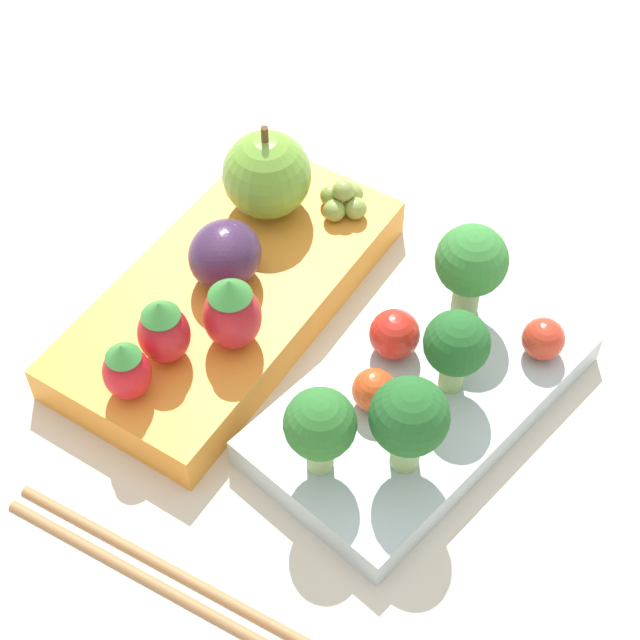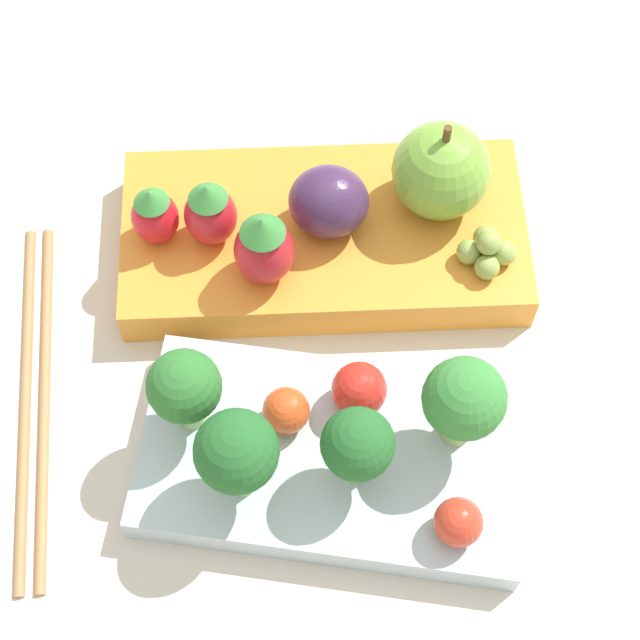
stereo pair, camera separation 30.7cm
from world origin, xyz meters
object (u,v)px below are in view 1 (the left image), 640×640
(broccoli_floret_0, at_px, (409,419))
(chopsticks_pair, at_px, (186,588))
(apple, at_px, (267,175))
(strawberry_2, at_px, (232,313))
(cherry_tomato_1, at_px, (543,339))
(bento_box_savoury, at_px, (418,402))
(plum, at_px, (225,255))
(strawberry_1, at_px, (126,370))
(broccoli_floret_3, at_px, (471,263))
(strawberry_0, at_px, (163,331))
(bento_box_fruit, at_px, (229,296))
(broccoli_floret_1, at_px, (320,426))
(grape_cluster, at_px, (343,200))
(broccoli_floret_2, at_px, (456,346))
(cherry_tomato_2, at_px, (374,390))
(cherry_tomato_0, at_px, (395,334))

(broccoli_floret_0, relative_size, chopsticks_pair, 0.29)
(broccoli_floret_0, relative_size, apple, 0.97)
(broccoli_floret_0, relative_size, strawberry_2, 1.25)
(cherry_tomato_1, bearing_deg, bento_box_savoury, -31.55)
(strawberry_2, xyz_separation_m, plum, (-0.03, -0.03, -0.00))
(strawberry_1, height_order, plum, same)
(broccoli_floret_3, xyz_separation_m, strawberry_0, (0.13, -0.11, -0.01))
(bento_box_fruit, xyz_separation_m, broccoli_floret_1, (0.06, 0.11, 0.04))
(broccoli_floret_0, bearing_deg, grape_cluster, -133.76)
(grape_cluster, bearing_deg, apple, -56.60)
(bento_box_fruit, relative_size, apple, 3.67)
(broccoli_floret_3, bearing_deg, apple, -87.05)
(apple, bearing_deg, bento_box_fruit, 17.09)
(broccoli_floret_2, distance_m, plum, 0.14)
(chopsticks_pair, bearing_deg, apple, -151.14)
(bento_box_fruit, bearing_deg, plum, -139.95)
(strawberry_1, relative_size, plum, 0.90)
(bento_box_fruit, bearing_deg, broccoli_floret_3, 120.32)
(bento_box_fruit, distance_m, broccoli_floret_0, 0.16)
(cherry_tomato_2, bearing_deg, strawberry_0, -67.03)
(cherry_tomato_2, bearing_deg, grape_cluster, -137.28)
(broccoli_floret_3, xyz_separation_m, apple, (0.01, -0.14, -0.01))
(broccoli_floret_2, distance_m, strawberry_1, 0.17)
(broccoli_floret_3, bearing_deg, bento_box_savoury, 10.41)
(cherry_tomato_1, relative_size, strawberry_1, 0.60)
(broccoli_floret_3, height_order, cherry_tomato_1, broccoli_floret_3)
(broccoli_floret_1, relative_size, apple, 0.89)
(cherry_tomato_2, distance_m, strawberry_2, 0.09)
(cherry_tomato_2, height_order, strawberry_2, strawberry_2)
(broccoli_floret_3, bearing_deg, strawberry_0, -40.40)
(broccoli_floret_0, relative_size, broccoli_floret_3, 0.99)
(strawberry_0, distance_m, grape_cluster, 0.15)
(apple, bearing_deg, chopsticks_pair, 28.86)
(cherry_tomato_2, relative_size, grape_cluster, 0.74)
(plum, bearing_deg, chopsticks_pair, 33.22)
(strawberry_0, relative_size, plum, 1.00)
(apple, height_order, chopsticks_pair, apple)
(broccoli_floret_2, xyz_separation_m, grape_cluster, (-0.07, -0.12, -0.02))
(broccoli_floret_2, relative_size, chopsticks_pair, 0.26)
(strawberry_1, xyz_separation_m, strawberry_2, (-0.06, 0.02, 0.00))
(apple, distance_m, plum, 0.06)
(broccoli_floret_1, relative_size, strawberry_1, 1.42)
(strawberry_2, distance_m, grape_cluster, 0.12)
(broccoli_floret_0, xyz_separation_m, apple, (-0.10, -0.17, -0.01))
(strawberry_0, relative_size, strawberry_1, 1.11)
(chopsticks_pair, bearing_deg, bento_box_savoury, 168.38)
(apple, bearing_deg, strawberry_1, 10.46)
(bento_box_savoury, distance_m, strawberry_2, 0.11)
(bento_box_fruit, relative_size, chopsticks_pair, 1.09)
(cherry_tomato_0, bearing_deg, plum, -80.09)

